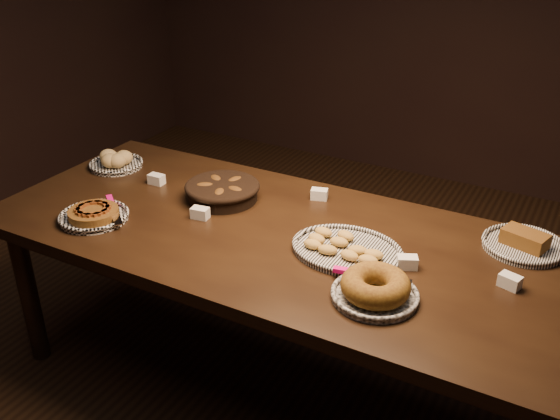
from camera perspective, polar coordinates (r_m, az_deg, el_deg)
The scene contains 9 objects.
ground at distance 2.84m, azimuth 0.39°, elevation -15.53°, with size 5.00×5.00×0.00m, color black.
buffet_table at distance 2.44m, azimuth 0.43°, elevation -3.73°, with size 2.40×1.00×0.75m.
apple_tart_plate at distance 2.61m, azimuth -16.63°, elevation -0.41°, with size 0.30×0.29×0.05m.
madeleine_platter at distance 2.28m, azimuth 6.00°, elevation -3.53°, with size 0.41×0.33×0.05m.
bundt_cake_plate at distance 2.04m, azimuth 8.69°, elevation -7.11°, with size 0.32×0.29×0.09m.
croissant_basket at distance 2.66m, azimuth -5.29°, elevation 1.84°, with size 0.34×0.34×0.08m.
bread_roll_plate at distance 3.07m, azimuth -14.81°, elevation 4.33°, with size 0.25×0.25×0.08m.
loaf_plate at distance 2.47m, azimuth 21.40°, elevation -2.85°, with size 0.30×0.30×0.07m.
tent_cards at distance 2.44m, azimuth 2.33°, elevation -1.05°, with size 1.63×0.45×0.04m.
Camera 1 is at (0.99, -1.84, 1.92)m, focal length 40.00 mm.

